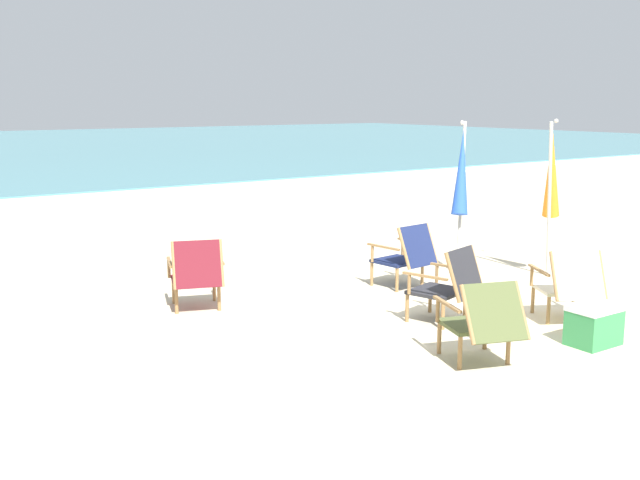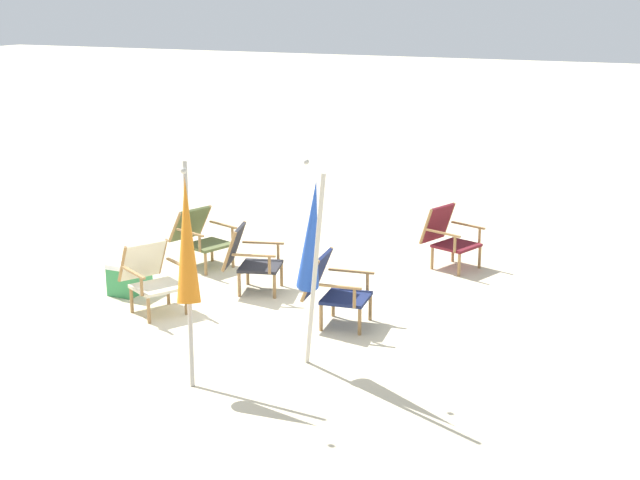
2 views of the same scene
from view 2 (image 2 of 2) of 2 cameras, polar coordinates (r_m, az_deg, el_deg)
The scene contains 9 objects.
ground_plane at distance 10.28m, azimuth -4.69°, elevation -4.69°, with size 80.00×80.00×0.00m, color beige.
beach_chair_front_right at distance 11.98m, azimuth -7.70°, elevation 0.31°, with size 0.79×0.91×0.78m.
beach_chair_back_left at distance 10.40m, azimuth -10.76°, elevation -2.19°, with size 0.86×0.92×0.79m.
beach_chair_front_left at distance 9.78m, azimuth 0.82°, elevation -3.03°, with size 0.66×0.76×0.81m.
beach_chair_mid_center at distance 11.95m, azimuth 8.17°, elevation 0.30°, with size 0.76×0.82×0.82m.
beach_chair_far_center at distance 10.90m, azimuth -4.60°, elevation -1.10°, with size 0.74×0.81×0.82m.
umbrella_furled_blue at distance 8.33m, azimuth -0.52°, elevation 0.20°, with size 0.58×0.53×2.06m.
umbrella_furled_orange at distance 8.20m, azimuth -8.51°, elevation -0.11°, with size 0.55×0.43×2.08m.
cooler_box at distance 11.13m, azimuth -12.09°, elevation -2.29°, with size 0.49×0.35×0.40m.
Camera 2 is at (8.40, 4.73, 3.56)m, focal length 50.00 mm.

